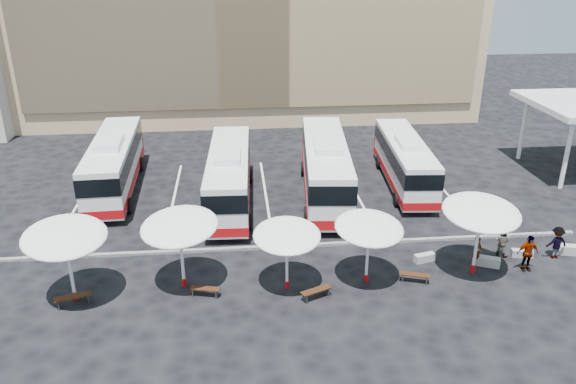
{
  "coord_description": "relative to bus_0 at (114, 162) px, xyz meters",
  "views": [
    {
      "loc": [
        -1.9,
        -26.17,
        14.7
      ],
      "look_at": [
        1.0,
        3.0,
        2.2
      ],
      "focal_mm": 35.0,
      "sensor_mm": 36.0,
      "label": 1
    }
  ],
  "objects": [
    {
      "name": "passenger_3",
      "position": [
        24.45,
        -11.71,
        -1.06
      ],
      "size": [
        1.16,
        0.69,
        1.76
      ],
      "primitive_type": "imported",
      "rotation": [
        0.0,
        0.0,
        3.18
      ],
      "color": "black",
      "rests_on": "ground"
    },
    {
      "name": "wood_bench_1",
      "position": [
        6.38,
        -13.52,
        -1.61
      ],
      "size": [
        1.44,
        0.7,
        0.43
      ],
      "rotation": [
        0.0,
        0.0,
        -0.25
      ],
      "color": "black",
      "rests_on": "ground"
    },
    {
      "name": "wood_bench_2",
      "position": [
        11.48,
        -14.21,
        -1.59
      ],
      "size": [
        1.52,
        0.98,
        0.46
      ],
      "rotation": [
        0.0,
        0.0,
        0.42
      ],
      "color": "black",
      "rests_on": "ground"
    },
    {
      "name": "conc_bench_0",
      "position": [
        17.57,
        -11.41,
        -1.74
      ],
      "size": [
        1.16,
        0.62,
        0.41
      ],
      "primitive_type": "cube",
      "rotation": [
        0.0,
        0.0,
        0.24
      ],
      "color": "gray",
      "rests_on": "ground"
    },
    {
      "name": "conc_bench_2",
      "position": [
        22.81,
        -11.47,
        -1.74
      ],
      "size": [
        1.12,
        0.57,
        0.4
      ],
      "primitive_type": "cube",
      "rotation": [
        0.0,
        0.0,
        -0.21
      ],
      "color": "gray",
      "rests_on": "ground"
    },
    {
      "name": "passenger_1",
      "position": [
        21.79,
        -11.2,
        -1.13
      ],
      "size": [
        0.97,
        1.0,
        1.62
      ],
      "primitive_type": "imported",
      "rotation": [
        0.0,
        0.0,
        2.26
      ],
      "color": "black",
      "rests_on": "ground"
    },
    {
      "name": "bus_3",
      "position": [
        19.45,
        -1.01,
        -0.16
      ],
      "size": [
        3.24,
        11.16,
        3.49
      ],
      "rotation": [
        0.0,
        0.0,
        -0.08
      ],
      "color": "white",
      "rests_on": "ground"
    },
    {
      "name": "sunshade_0",
      "position": [
        0.45,
        -13.26,
        1.32
      ],
      "size": [
        4.83,
        4.86,
        3.83
      ],
      "rotation": [
        0.0,
        0.0,
        0.41
      ],
      "color": "white",
      "rests_on": "ground"
    },
    {
      "name": "bus_2",
      "position": [
        13.79,
        -2.38,
        0.1
      ],
      "size": [
        3.89,
        12.81,
        4.0
      ],
      "rotation": [
        0.0,
        0.0,
        -0.1
      ],
      "color": "white",
      "rests_on": "ground"
    },
    {
      "name": "conc_bench_1",
      "position": [
        20.58,
        -12.16,
        -1.7
      ],
      "size": [
        1.34,
        0.92,
        0.48
      ],
      "primitive_type": "cube",
      "rotation": [
        0.0,
        0.0,
        -0.43
      ],
      "color": "gray",
      "rests_on": "ground"
    },
    {
      "name": "curb_divider",
      "position": [
        9.93,
        -9.25,
        -1.87
      ],
      "size": [
        34.0,
        0.25,
        0.15
      ],
      "primitive_type": "cube",
      "color": "black",
      "rests_on": "ground"
    },
    {
      "name": "bus_0",
      "position": [
        0.0,
        0.0,
        0.0
      ],
      "size": [
        3.15,
        12.07,
        3.8
      ],
      "rotation": [
        0.0,
        0.0,
        0.04
      ],
      "color": "white",
      "rests_on": "ground"
    },
    {
      "name": "sunshade_1",
      "position": [
        5.35,
        -12.56,
        1.24
      ],
      "size": [
        4.66,
        4.68,
        3.74
      ],
      "rotation": [
        0.0,
        0.0,
        -0.38
      ],
      "color": "white",
      "rests_on": "ground"
    },
    {
      "name": "passenger_0",
      "position": [
        20.03,
        -12.07,
        -1.14
      ],
      "size": [
        0.7,
        0.66,
        1.6
      ],
      "primitive_type": "imported",
      "rotation": [
        0.0,
        0.0,
        0.65
      ],
      "color": "black",
      "rests_on": "ground"
    },
    {
      "name": "wood_bench_0",
      "position": [
        0.48,
        -13.68,
        -1.57
      ],
      "size": [
        1.64,
        0.85,
        0.49
      ],
      "rotation": [
        0.0,
        0.0,
        0.28
      ],
      "color": "black",
      "rests_on": "ground"
    },
    {
      "name": "bay_lines",
      "position": [
        9.93,
        -1.75,
        -1.94
      ],
      "size": [
        24.15,
        12.0,
        0.01
      ],
      "color": "white",
      "rests_on": "ground"
    },
    {
      "name": "sunshade_2",
      "position": [
        10.23,
        -13.2,
        0.85
      ],
      "size": [
        3.19,
        3.23,
        3.29
      ],
      "rotation": [
        0.0,
        0.0,
        -0.02
      ],
      "color": "white",
      "rests_on": "ground"
    },
    {
      "name": "sunshade_3",
      "position": [
        14.11,
        -13.02,
        0.95
      ],
      "size": [
        3.93,
        3.96,
        3.4
      ],
      "rotation": [
        0.0,
        0.0,
        0.24
      ],
      "color": "white",
      "rests_on": "ground"
    },
    {
      "name": "sunshade_4",
      "position": [
        19.61,
        -12.72,
        1.36
      ],
      "size": [
        3.72,
        3.77,
        3.89
      ],
      "rotation": [
        0.0,
        0.0,
        -0.0
      ],
      "color": "white",
      "rests_on": "ground"
    },
    {
      "name": "conc_bench_3",
      "position": [
        25.43,
        -11.43,
        -1.69
      ],
      "size": [
        1.41,
        0.75,
        0.5
      ],
      "primitive_type": "cube",
      "rotation": [
        0.0,
        0.0,
        -0.24
      ],
      "color": "gray",
      "rests_on": "ground"
    },
    {
      "name": "bus_1",
      "position": [
        7.59,
        -2.97,
        -0.04
      ],
      "size": [
        3.1,
        11.85,
        3.73
      ],
      "rotation": [
        0.0,
        0.0,
        -0.04
      ],
      "color": "white",
      "rests_on": "ground"
    },
    {
      "name": "ground",
      "position": [
        9.93,
        -9.75,
        -1.94
      ],
      "size": [
        120.0,
        120.0,
        0.0
      ],
      "primitive_type": "plane",
      "color": "black",
      "rests_on": "ground"
    },
    {
      "name": "passenger_2",
      "position": [
        22.33,
        -12.75,
        -0.98
      ],
      "size": [
        1.15,
        0.52,
        1.92
      ],
      "primitive_type": "imported",
      "rotation": [
        0.0,
        0.0,
        0.04
      ],
      "color": "black",
      "rests_on": "ground"
    },
    {
      "name": "wood_bench_3",
      "position": [
        16.44,
        -13.3,
        -1.61
      ],
      "size": [
        1.46,
        0.81,
        0.43
      ],
      "rotation": [
        0.0,
        0.0,
        -0.32
      ],
      "color": "black",
      "rests_on": "ground"
    }
  ]
}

